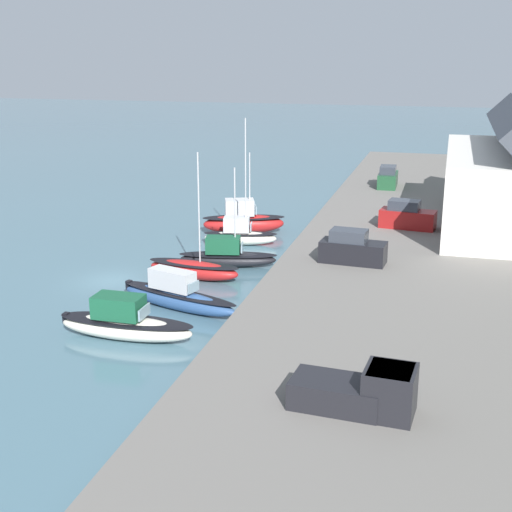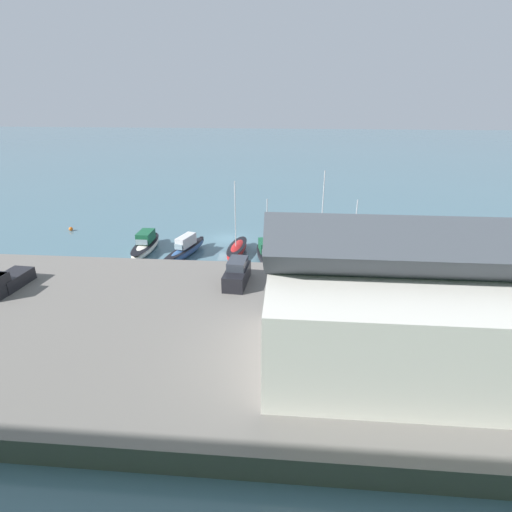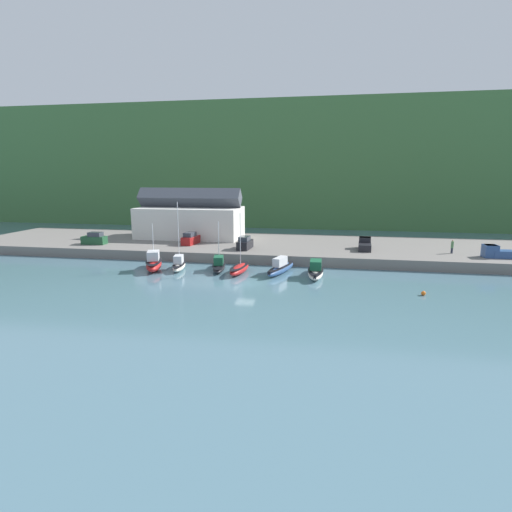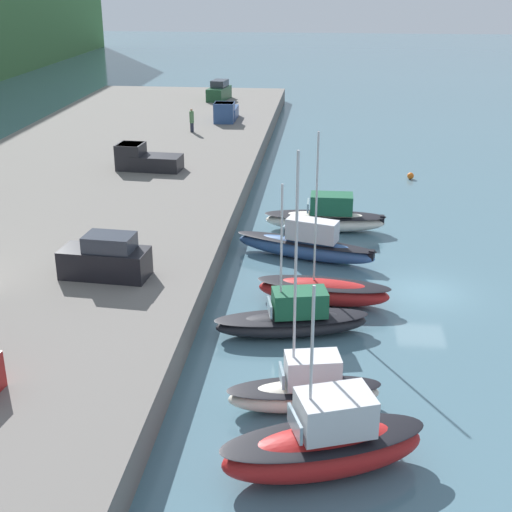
{
  "view_description": "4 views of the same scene",
  "coord_description": "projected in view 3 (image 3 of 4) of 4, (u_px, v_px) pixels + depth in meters",
  "views": [
    {
      "loc": [
        41.2,
        21.2,
        14.91
      ],
      "look_at": [
        -2.55,
        9.32,
        1.72
      ],
      "focal_mm": 50.0,
      "sensor_mm": 36.0,
      "label": 1
    },
    {
      "loc": [
        -7.5,
        47.2,
        17.41
      ],
      "look_at": [
        -4.32,
        8.46,
        1.27
      ],
      "focal_mm": 28.0,
      "sensor_mm": 36.0,
      "label": 2
    },
    {
      "loc": [
        10.13,
        -48.48,
        13.78
      ],
      "look_at": [
        0.58,
        4.84,
        2.67
      ],
      "focal_mm": 28.0,
      "sensor_mm": 36.0,
      "label": 3
    },
    {
      "loc": [
        -33.9,
        5.19,
        15.39
      ],
      "look_at": [
        0.07,
        8.69,
        1.61
      ],
      "focal_mm": 50.0,
      "sensor_mm": 36.0,
      "label": 4
    }
  ],
  "objects": [
    {
      "name": "moored_boat_1",
      "position": [
        179.0,
        264.0,
        58.49
      ],
      "size": [
        2.75,
        6.05,
        9.92
      ],
      "rotation": [
        0.0,
        0.0,
        0.19
      ],
      "color": "white",
      "rests_on": "ground_plane"
    },
    {
      "name": "pickup_truck_1",
      "position": [
        365.0,
        244.0,
        66.01
      ],
      "size": [
        2.3,
        4.86,
        1.9
      ],
      "rotation": [
        0.0,
        0.0,
        -0.08
      ],
      "color": "black",
      "rests_on": "quay_promenade"
    },
    {
      "name": "pickup_truck_0",
      "position": [
        497.0,
        252.0,
        59.47
      ],
      "size": [
        4.76,
        2.07,
        1.9
      ],
      "rotation": [
        0.0,
        0.0,
        1.59
      ],
      "color": "#2D4C84",
      "rests_on": "quay_promenade"
    },
    {
      "name": "quay_promenade",
      "position": [
        270.0,
        247.0,
        72.58
      ],
      "size": [
        111.88,
        22.87,
        1.58
      ],
      "color": "slate",
      "rests_on": "ground_plane"
    },
    {
      "name": "parked_car_1",
      "position": [
        191.0,
        239.0,
        70.88
      ],
      "size": [
        2.33,
        4.4,
        2.16
      ],
      "rotation": [
        0.0,
        0.0,
        -0.13
      ],
      "color": "maroon",
      "rests_on": "quay_promenade"
    },
    {
      "name": "harbor_clubhouse",
      "position": [
        190.0,
        220.0,
        78.16
      ],
      "size": [
        20.2,
        9.91,
        9.66
      ],
      "color": "silver",
      "rests_on": "quay_promenade"
    },
    {
      "name": "hillside_backdrop",
      "position": [
        299.0,
        167.0,
        136.86
      ],
      "size": [
        240.0,
        76.86,
        32.22
      ],
      "color": "#42703D",
      "rests_on": "ground_plane"
    },
    {
      "name": "mooring_buoy_0",
      "position": [
        423.0,
        293.0,
        46.21
      ],
      "size": [
        0.52,
        0.52,
        0.52
      ],
      "color": "orange",
      "rests_on": "ground_plane"
    },
    {
      "name": "person_on_quay",
      "position": [
        452.0,
        246.0,
        62.59
      ],
      "size": [
        0.4,
        0.4,
        2.14
      ],
      "color": "#232838",
      "rests_on": "quay_promenade"
    },
    {
      "name": "moored_boat_5",
      "position": [
        316.0,
        271.0,
        54.53
      ],
      "size": [
        2.11,
        7.63,
        2.38
      ],
      "rotation": [
        0.0,
        0.0,
        0.0
      ],
      "color": "white",
      "rests_on": "ground_plane"
    },
    {
      "name": "ground_plane",
      "position": [
        245.0,
        284.0,
        51.27
      ],
      "size": [
        320.0,
        320.0,
        0.0
      ],
      "primitive_type": "plane",
      "color": "slate"
    },
    {
      "name": "moored_boat_4",
      "position": [
        281.0,
        267.0,
        56.41
      ],
      "size": [
        3.94,
        8.41,
        2.39
      ],
      "rotation": [
        0.0,
        0.0,
        -0.31
      ],
      "color": "#33568E",
      "rests_on": "ground_plane"
    },
    {
      "name": "parked_car_3",
      "position": [
        245.0,
        243.0,
        66.36
      ],
      "size": [
        2.12,
        4.33,
        2.16
      ],
      "rotation": [
        0.0,
        0.0,
        -0.08
      ],
      "color": "black",
      "rests_on": "quay_promenade"
    },
    {
      "name": "moored_boat_3",
      "position": [
        239.0,
        269.0,
        56.43
      ],
      "size": [
        2.49,
        6.76,
        8.57
      ],
      "rotation": [
        0.0,
        0.0,
        -0.11
      ],
      "color": "red",
      "rests_on": "ground_plane"
    },
    {
      "name": "moored_boat_0",
      "position": [
        154.0,
        263.0,
        58.32
      ],
      "size": [
        4.4,
        7.26,
        6.79
      ],
      "rotation": [
        0.0,
        0.0,
        0.34
      ],
      "color": "red",
      "rests_on": "ground_plane"
    },
    {
      "name": "moored_boat_2",
      "position": [
        219.0,
        265.0,
        58.24
      ],
      "size": [
        3.23,
        7.24,
        7.09
      ],
      "rotation": [
        0.0,
        0.0,
        0.21
      ],
      "color": "black",
      "rests_on": "ground_plane"
    },
    {
      "name": "parked_car_2",
      "position": [
        94.0,
        239.0,
        70.92
      ],
      "size": [
        4.23,
        1.88,
        2.16
      ],
      "rotation": [
        0.0,
        0.0,
        1.59
      ],
      "color": "#1E4C2D",
      "rests_on": "quay_promenade"
    }
  ]
}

